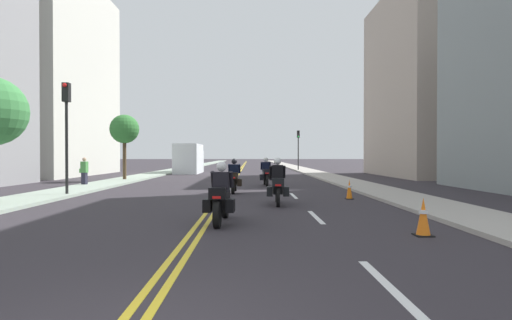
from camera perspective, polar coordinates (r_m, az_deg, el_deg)
The scene contains 19 objects.
ground_plane at distance 51.47m, azimuth -2.10°, elevation -1.26°, with size 264.00×264.00×0.00m, color #2F2A2F.
sidewalk_left at distance 52.16m, azimuth -10.17°, elevation -1.18°, with size 2.39×144.00×0.12m, color #92A292.
sidewalk_right at distance 51.82m, azimuth 6.02°, elevation -1.18°, with size 2.39×144.00×0.12m, color #A59E96.
centreline_yellow_inner at distance 51.48m, azimuth -2.24°, elevation -1.26°, with size 0.12×132.00×0.01m, color yellow.
centreline_yellow_outer at distance 51.47m, azimuth -1.97°, elevation -1.26°, with size 0.12×132.00×0.01m, color yellow.
lane_dashes_white at distance 32.53m, azimuth 2.50°, elevation -2.39°, with size 0.14×56.40×0.01m.
building_left_1 at distance 40.34m, azimuth -27.64°, elevation 10.11°, with size 8.68×14.29×16.81m.
building_right_1 at distance 37.67m, azimuth 24.28°, elevation 9.55°, with size 9.08×12.95×15.19m.
motorcycle_0 at distance 10.49m, azimuth -4.92°, elevation -5.38°, with size 0.78×2.28×1.58m.
motorcycle_1 at distance 14.36m, azimuth 3.03°, elevation -3.59°, with size 0.78×2.16×1.67m.
motorcycle_2 at distance 18.97m, azimuth -3.09°, elevation -2.65°, with size 0.77×2.23×1.59m.
motorcycle_3 at distance 23.14m, azimuth 1.40°, elevation -2.00°, with size 0.78×2.21×1.62m.
traffic_cone_0 at distance 9.59m, azimuth 22.35°, elevation -7.37°, with size 0.37×0.37×0.83m.
traffic_cone_1 at distance 16.63m, azimuth 12.92°, elevation -4.00°, with size 0.31×0.31×0.79m.
traffic_light_near at distance 18.98m, azimuth -24.98°, elevation 5.36°, with size 0.28×0.38×4.79m.
traffic_light_far at distance 45.72m, azimuth 5.93°, elevation 2.38°, with size 0.28×0.38×4.49m.
pedestrian_1 at distance 24.64m, azimuth -22.89°, elevation -1.49°, with size 0.51×0.32×1.62m.
street_tree_1 at distance 29.02m, azimuth -17.92°, elevation 4.06°, with size 1.94×1.94×4.49m.
parked_truck at distance 40.17m, azimuth -9.27°, elevation 0.00°, with size 2.20×6.50×2.80m.
Camera 1 is at (1.23, -3.43, 1.75)m, focal length 28.61 mm.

